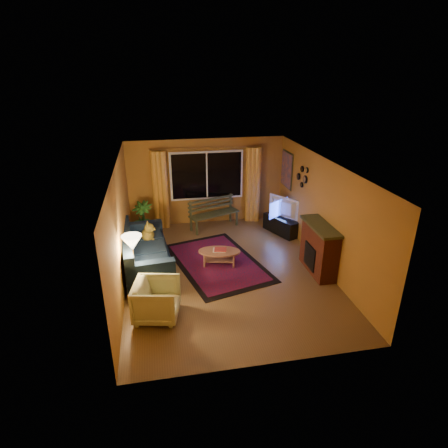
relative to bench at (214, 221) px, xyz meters
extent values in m
cube|color=brown|center=(-0.13, -2.48, -0.23)|extent=(4.50, 6.00, 0.02)
cube|color=white|center=(-0.13, -2.48, 2.29)|extent=(4.50, 6.00, 0.02)
cube|color=#B5792F|center=(-0.13, 0.53, 1.03)|extent=(4.50, 0.02, 2.50)
cube|color=#B5792F|center=(-2.39, -2.48, 1.03)|extent=(0.02, 6.00, 2.50)
cube|color=#B5792F|center=(2.13, -2.48, 1.03)|extent=(0.02, 6.00, 2.50)
cube|color=black|center=(-0.13, 0.46, 1.23)|extent=(2.00, 0.02, 1.30)
cylinder|color=#BF8C3F|center=(-0.13, 0.42, 2.03)|extent=(3.20, 0.03, 0.03)
cylinder|color=gold|center=(-1.48, 0.40, 0.90)|extent=(0.36, 0.36, 2.24)
cylinder|color=gold|center=(1.22, 0.40, 0.90)|extent=(0.36, 0.36, 2.24)
cube|color=#34391F|center=(0.00, 0.00, 0.00)|extent=(1.53, 0.93, 0.44)
imported|color=#235B1E|center=(-2.01, -0.14, 0.27)|extent=(0.72, 0.72, 0.98)
cube|color=black|center=(-1.91, -2.07, 0.25)|extent=(1.21, 2.41, 0.94)
imported|color=#C4CC90|center=(-1.73, -3.92, 0.19)|extent=(0.90, 0.93, 0.82)
cylinder|color=#BF8C3F|center=(-2.13, -3.12, 0.45)|extent=(0.23, 0.23, 1.34)
cube|color=maroon|center=(-0.27, -2.06, -0.21)|extent=(2.47, 3.22, 0.02)
cylinder|color=#9E694E|center=(-0.23, -2.15, -0.04)|extent=(1.18, 1.18, 0.36)
cube|color=black|center=(1.79, -0.69, 0.01)|extent=(0.79, 1.17, 0.47)
imported|color=black|center=(1.79, -0.69, 0.53)|extent=(0.68, 0.90, 0.58)
cube|color=maroon|center=(1.92, -2.88, 0.33)|extent=(0.40, 1.20, 1.10)
cube|color=orange|center=(2.09, -0.03, 1.43)|extent=(0.04, 0.76, 0.96)
camera|label=1|loc=(-1.59, -9.87, 4.17)|focal=30.00mm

